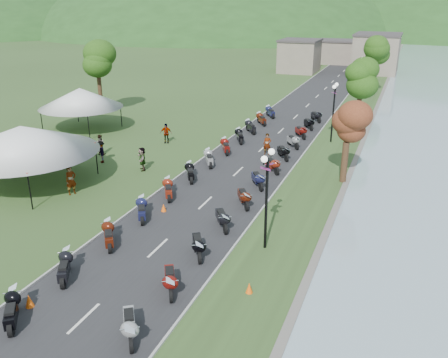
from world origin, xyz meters
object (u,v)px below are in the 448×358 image
(vendor_tent_main, at_px, (24,155))
(pedestrian_c, at_px, (102,162))
(pedestrian_a, at_px, (73,194))
(pedestrian_b, at_px, (101,154))

(vendor_tent_main, height_order, pedestrian_c, vendor_tent_main)
(vendor_tent_main, bearing_deg, pedestrian_a, -6.85)
(vendor_tent_main, distance_m, pedestrian_c, 6.18)
(vendor_tent_main, distance_m, pedestrian_b, 7.45)
(vendor_tent_main, bearing_deg, pedestrian_b, 83.36)
(pedestrian_a, bearing_deg, vendor_tent_main, 110.47)
(pedestrian_b, height_order, pedestrian_c, pedestrian_c)
(pedestrian_a, height_order, pedestrian_b, pedestrian_a)
(vendor_tent_main, bearing_deg, pedestrian_c, 69.25)
(pedestrian_b, distance_m, pedestrian_c, 2.07)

